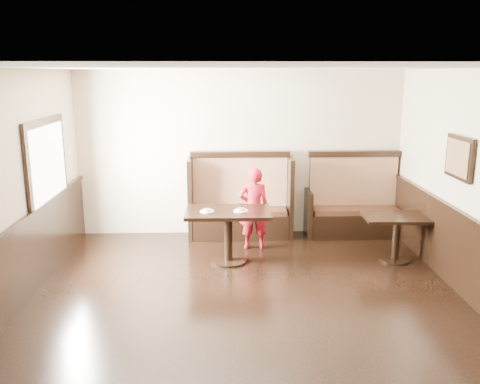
{
  "coord_description": "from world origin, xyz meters",
  "views": [
    {
      "loc": [
        -0.29,
        -5.06,
        2.77
      ],
      "look_at": [
        -0.04,
        2.35,
        1.0
      ],
      "focal_mm": 38.0,
      "sensor_mm": 36.0,
      "label": 1
    }
  ],
  "objects_px": {
    "table_main": "(228,223)",
    "table_neighbor": "(397,227)",
    "child": "(254,208)",
    "booth_main": "(240,206)",
    "booth_neighbor": "(353,208)"
  },
  "relations": [
    {
      "from": "booth_neighbor",
      "to": "child",
      "type": "relative_size",
      "value": 1.25
    },
    {
      "from": "table_neighbor",
      "to": "booth_neighbor",
      "type": "bearing_deg",
      "value": 107.51
    },
    {
      "from": "table_main",
      "to": "child",
      "type": "relative_size",
      "value": 0.95
    },
    {
      "from": "table_main",
      "to": "table_neighbor",
      "type": "bearing_deg",
      "value": 0.33
    },
    {
      "from": "booth_neighbor",
      "to": "child",
      "type": "distance_m",
      "value": 1.88
    },
    {
      "from": "booth_neighbor",
      "to": "child",
      "type": "height_order",
      "value": "booth_neighbor"
    },
    {
      "from": "booth_main",
      "to": "booth_neighbor",
      "type": "distance_m",
      "value": 1.95
    },
    {
      "from": "table_neighbor",
      "to": "child",
      "type": "relative_size",
      "value": 0.77
    },
    {
      "from": "booth_main",
      "to": "table_neighbor",
      "type": "distance_m",
      "value": 2.6
    },
    {
      "from": "booth_main",
      "to": "booth_neighbor",
      "type": "relative_size",
      "value": 1.06
    },
    {
      "from": "booth_neighbor",
      "to": "table_main",
      "type": "distance_m",
      "value": 2.49
    },
    {
      "from": "table_main",
      "to": "table_neighbor",
      "type": "height_order",
      "value": "table_main"
    },
    {
      "from": "table_neighbor",
      "to": "child",
      "type": "height_order",
      "value": "child"
    },
    {
      "from": "booth_neighbor",
      "to": "table_main",
      "type": "bearing_deg",
      "value": -150.52
    },
    {
      "from": "table_main",
      "to": "child",
      "type": "xyz_separation_m",
      "value": [
        0.41,
        0.59,
        0.05
      ]
    }
  ]
}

